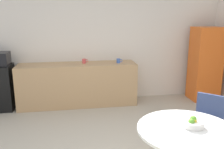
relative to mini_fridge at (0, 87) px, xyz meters
The scene contains 9 objects.
wall_back 2.11m from the mini_fridge, 10.44° to the left, with size 6.00×0.10×2.60m, color silver.
counter_block 1.59m from the mini_fridge, ahead, with size 2.48×0.60×0.90m, color tan.
mini_fridge is the anchor object (origin of this frame).
locker_cabinet 4.47m from the mini_fridge, ahead, with size 0.60×0.50×1.65m, color orange.
round_table 3.93m from the mini_fridge, 47.08° to the right, with size 1.06×1.06×0.74m.
chair_navy 3.99m from the mini_fridge, 33.31° to the right, with size 0.59×0.59×0.83m.
fruit_bowl 3.97m from the mini_fridge, 45.99° to the right, with size 0.23×0.23×0.13m.
mug_white 1.81m from the mini_fridge, ahead, with size 0.13×0.08×0.09m.
mug_green 2.52m from the mini_fridge, ahead, with size 0.13×0.08×0.09m.
Camera 1 is at (-0.40, -2.42, 1.91)m, focal length 39.00 mm.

